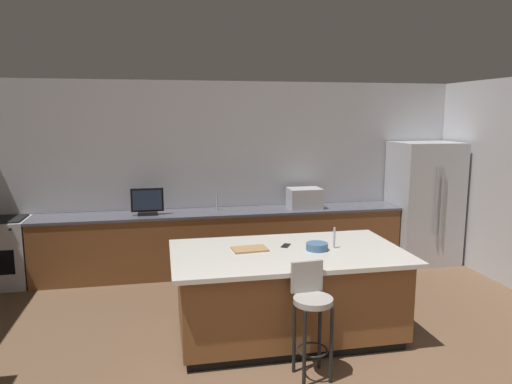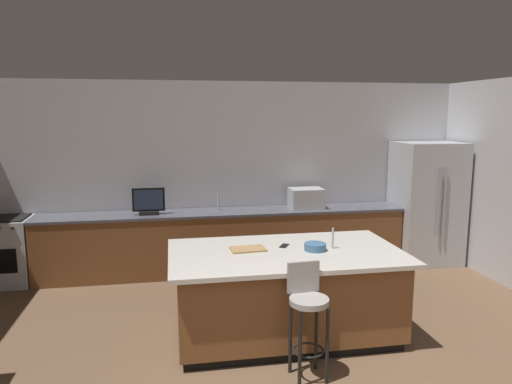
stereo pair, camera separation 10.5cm
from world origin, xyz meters
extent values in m
cube|color=#BCBCC1|center=(0.00, 5.04, 1.37)|extent=(7.55, 0.12, 2.75)
cube|color=brown|center=(-0.11, 4.66, 0.43)|extent=(5.22, 0.60, 0.86)
cube|color=#4C4C56|center=(-0.11, 4.66, 0.88)|extent=(5.24, 0.62, 0.04)
cube|color=black|center=(0.28, 2.53, 0.04)|extent=(2.12, 1.10, 0.09)
cube|color=brown|center=(0.28, 2.53, 0.47)|extent=(2.20, 1.18, 0.77)
cube|color=beige|center=(0.28, 2.53, 0.88)|extent=(2.36, 1.34, 0.04)
cube|color=#B7BABF|center=(2.99, 4.57, 0.93)|extent=(0.94, 0.78, 1.86)
cylinder|color=gray|center=(2.95, 4.15, 1.02)|extent=(0.02, 0.02, 1.02)
cylinder|color=gray|center=(3.03, 4.15, 1.02)|extent=(0.02, 0.02, 1.02)
cube|color=#B7BABF|center=(-3.10, 4.66, 0.45)|extent=(0.73, 0.60, 0.90)
cube|color=black|center=(-3.10, 4.66, 0.91)|extent=(0.66, 0.50, 0.02)
cylinder|color=black|center=(-2.86, 4.34, 0.84)|extent=(0.04, 0.03, 0.04)
cube|color=#B7BABF|center=(1.11, 4.66, 1.05)|extent=(0.48, 0.36, 0.29)
cube|color=black|center=(-1.16, 4.61, 0.92)|extent=(0.27, 0.16, 0.05)
cube|color=black|center=(-1.16, 4.61, 1.11)|extent=(0.44, 0.05, 0.32)
cube|color=#1E2D47|center=(-1.16, 4.58, 1.11)|extent=(0.39, 0.01, 0.27)
cylinder|color=#B2B2B7|center=(-0.18, 4.76, 1.02)|extent=(0.02, 0.02, 0.24)
cylinder|color=#B2B2B7|center=(0.77, 2.53, 1.01)|extent=(0.02, 0.02, 0.22)
cylinder|color=gray|center=(0.28, 1.70, 0.70)|extent=(0.34, 0.34, 0.05)
cube|color=gray|center=(0.27, 1.85, 0.87)|extent=(0.29, 0.06, 0.28)
cylinder|color=black|center=(0.17, 1.56, 0.34)|extent=(0.03, 0.03, 0.68)
cylinder|color=black|center=(0.41, 1.59, 0.34)|extent=(0.03, 0.03, 0.68)
cylinder|color=black|center=(0.15, 1.81, 0.34)|extent=(0.03, 0.03, 0.68)
cylinder|color=black|center=(0.39, 1.83, 0.34)|extent=(0.03, 0.03, 0.68)
torus|color=black|center=(0.28, 1.70, 0.26)|extent=(0.28, 0.28, 0.02)
cylinder|color=#3F668C|center=(0.58, 2.50, 0.94)|extent=(0.22, 0.22, 0.07)
cube|color=black|center=(0.30, 2.71, 0.91)|extent=(0.14, 0.16, 0.01)
cube|color=#A87F51|center=(-0.10, 2.63, 0.91)|extent=(0.37, 0.26, 0.02)
camera|label=1|loc=(-0.95, -1.95, 2.28)|focal=33.17mm
camera|label=2|loc=(-0.84, -1.97, 2.28)|focal=33.17mm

